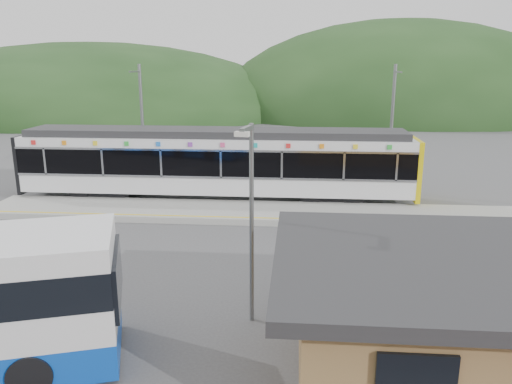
{
  "coord_description": "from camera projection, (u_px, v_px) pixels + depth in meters",
  "views": [
    {
      "loc": [
        1.85,
        -19.33,
        7.04
      ],
      "look_at": [
        0.16,
        1.0,
        1.76
      ],
      "focal_mm": 35.0,
      "sensor_mm": 36.0,
      "label": 1
    }
  ],
  "objects": [
    {
      "name": "hills",
      "position": [
        382.0,
        207.0,
        25.17
      ],
      "size": [
        146.0,
        149.0,
        26.0
      ],
      "color": "#1E3D19",
      "rests_on": "ground"
    },
    {
      "name": "yellow_line",
      "position": [
        254.0,
        218.0,
        22.42
      ],
      "size": [
        26.0,
        0.1,
        0.01
      ],
      "primitive_type": "cube",
      "color": "yellow",
      "rests_on": "platform"
    },
    {
      "name": "station_shelter",
      "position": [
        482.0,
        319.0,
        11.01
      ],
      "size": [
        9.2,
        6.2,
        3.0
      ],
      "color": "olive",
      "rests_on": "ground"
    },
    {
      "name": "platform",
      "position": [
        257.0,
        213.0,
        23.71
      ],
      "size": [
        26.0,
        3.2,
        0.3
      ],
      "primitive_type": "cube",
      "color": "#9E9E99",
      "rests_on": "ground"
    },
    {
      "name": "catenary_mast_west",
      "position": [
        142.0,
        124.0,
        28.47
      ],
      "size": [
        0.18,
        1.8,
        7.0
      ],
      "color": "slate",
      "rests_on": "ground"
    },
    {
      "name": "lamp_post",
      "position": [
        251.0,
        208.0,
        13.16
      ],
      "size": [
        0.38,
        1.01,
        5.55
      ],
      "rotation": [
        0.0,
        0.0,
        -0.18
      ],
      "color": "slate",
      "rests_on": "ground"
    },
    {
      "name": "train",
      "position": [
        216.0,
        161.0,
        26.02
      ],
      "size": [
        20.44,
        3.01,
        3.74
      ],
      "color": "black",
      "rests_on": "ground"
    },
    {
      "name": "ground",
      "position": [
        250.0,
        239.0,
        20.57
      ],
      "size": [
        120.0,
        120.0,
        0.0
      ],
      "primitive_type": "plane",
      "color": "#4C4C4F",
      "rests_on": "ground"
    },
    {
      "name": "catenary_mast_east",
      "position": [
        392.0,
        127.0,
        27.35
      ],
      "size": [
        0.18,
        1.8,
        7.0
      ],
      "color": "slate",
      "rests_on": "ground"
    }
  ]
}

